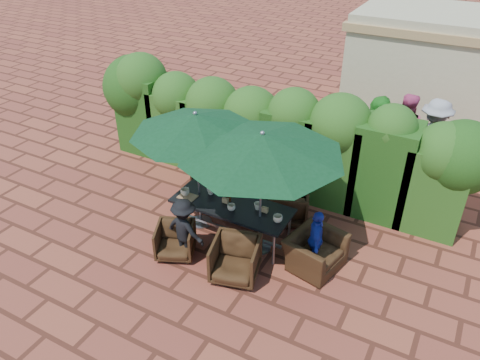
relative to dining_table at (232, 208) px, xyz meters
The scene contains 32 objects.
ground 0.72m from the dining_table, 149.26° to the right, with size 80.00×80.00×0.00m, color brown.
dining_table is the anchor object (origin of this frame).
umbrella_left 1.72m from the dining_table, behind, with size 2.41×2.41×2.46m.
umbrella_right 1.67m from the dining_table, ahead, with size 2.86×2.86×2.46m.
chair_far_left 1.21m from the dining_table, 133.39° to the left, with size 0.82×0.77×0.85m, color black.
chair_far_mid 0.96m from the dining_table, 84.50° to the left, with size 0.73×0.68×0.75m, color black.
chair_far_right 1.29m from the dining_table, 54.32° to the left, with size 0.79×0.74×0.81m, color black.
chair_near_left 1.21m from the dining_table, 124.27° to the right, with size 0.67×0.63×0.69m, color black.
chair_near_right 1.15m from the dining_table, 57.79° to the right, with size 0.79×0.74×0.81m, color black.
chair_end_right 1.73m from the dining_table, ahead, with size 0.98×0.64×0.85m, color black.
adult_far_left 1.23m from the dining_table, 129.52° to the left, with size 0.65×0.39×1.31m, color silver.
adult_far_mid 0.98m from the dining_table, 95.73° to the left, with size 0.45×0.36×1.24m, color #1E2EA5.
adult_far_right 1.28m from the dining_table, 53.28° to the left, with size 0.60×0.37×1.25m, color black.
adult_near_left 1.02m from the dining_table, 117.25° to the right, with size 0.78×0.36×1.22m, color black.
adult_end_right 1.71m from the dining_table, ahead, with size 0.68×0.34×1.16m, color #1E2EA5.
child_left 1.11m from the dining_table, 118.50° to the left, with size 0.33×0.27×0.91m, color #D94C89.
child_right 1.13m from the dining_table, 70.74° to the left, with size 0.29×0.24×0.82m, color #774698.
pedestrian_a 4.34m from the dining_table, 67.17° to the left, with size 1.70×0.61×1.83m, color green.
pedestrian_b 4.78m from the dining_table, 62.15° to the left, with size 0.92×0.56×1.91m, color #D94C89.
pedestrian_c 5.04m from the dining_table, 54.84° to the left, with size 1.23×0.57×1.93m, color #9A9AA2.
cup_a 0.97m from the dining_table, behind, with size 0.18×0.18×0.14m, color beige.
cup_b 0.57m from the dining_table, 167.32° to the left, with size 0.16×0.16×0.15m, color beige.
cup_c 0.23m from the dining_table, 62.70° to the right, with size 0.15×0.15×0.12m, color beige.
cup_d 0.53m from the dining_table, 11.03° to the left, with size 0.14×0.14×0.13m, color beige.
cup_e 1.00m from the dining_table, ahead, with size 0.17×0.17×0.14m, color beige.
ketchup_bottle 0.23m from the dining_table, 150.23° to the left, with size 0.04×0.04×0.17m, color #B20C0A.
sauce_bottle 0.19m from the dining_table, 137.55° to the left, with size 0.04×0.04×0.17m, color #4C230C.
serving_tray 0.89m from the dining_table, 167.69° to the right, with size 0.35×0.25×0.02m, color #9D724C.
number_block_left 0.18m from the dining_table, behind, with size 0.12×0.06×0.10m, color tan.
number_block_right 0.67m from the dining_table, ahead, with size 0.12×0.06×0.10m, color tan.
hedge_wall 2.33m from the dining_table, 101.22° to the left, with size 9.10×1.60×2.52m.
building 7.67m from the dining_table, 64.42° to the left, with size 6.20×3.08×3.20m.
Camera 1 is at (3.78, -6.15, 5.80)m, focal length 35.00 mm.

